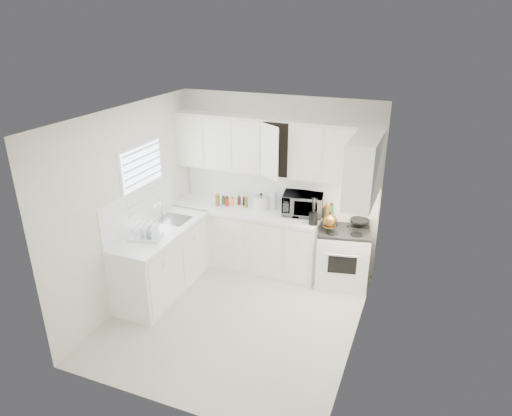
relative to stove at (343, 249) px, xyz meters
The scene contains 37 objects.
floor 1.78m from the stove, 129.68° to the right, with size 3.20×3.20×0.00m, color silver.
ceiling 2.66m from the stove, 129.68° to the right, with size 3.20×3.20×0.00m, color white.
wall_back 1.35m from the stove, 164.60° to the left, with size 3.00×3.00×0.00m, color white.
wall_front 3.19m from the stove, 110.42° to the right, with size 3.00×3.00×0.00m, color white.
wall_left 2.99m from the stove, 153.22° to the right, with size 3.20×3.20×0.00m, color white.
wall_right 1.56m from the stove, 72.14° to the right, with size 3.20×3.20×0.00m, color white.
window_blinds 2.91m from the stove, 159.60° to the right, with size 0.06×0.96×1.06m, color white, non-canonical shape.
lower_cabinets_back 1.47m from the stove, behind, with size 2.22×0.60×0.90m, color white, non-canonical shape.
lower_cabinets_left 2.53m from the stove, 154.20° to the right, with size 0.60×1.60×0.90m, color white, non-canonical shape.
countertop_back 1.52m from the stove, behind, with size 2.24×0.64×0.05m, color white.
countertop_left 2.55m from the stove, 154.10° to the right, with size 0.64×1.62×0.05m, color white.
backsplash_back 1.31m from the stove, 165.09° to the left, with size 2.98×0.02×0.55m, color white.
backsplash_left 2.88m from the stove, 156.79° to the right, with size 0.02×1.60×0.55m, color white.
upper_cabinets_back 1.45m from the stove, behind, with size 3.00×0.33×0.80m, color white, non-canonical shape.
upper_cabinets_right 1.10m from the stove, 62.18° to the right, with size 0.33×0.90×0.80m, color white, non-canonical shape.
sink 2.45m from the stove, 161.67° to the right, with size 0.42×0.38×0.30m, color gray, non-canonical shape.
stove is the anchor object (origin of this frame).
tea_kettle 0.56m from the stove, 138.37° to the right, with size 0.24×0.21×0.22m, color olive, non-canonical shape.
frying_pan 0.48m from the stove, 41.63° to the left, with size 0.27×0.46×0.04m, color black, non-canonical shape.
microwave 0.87m from the stove, behind, with size 0.56×0.31×0.38m, color gray.
rice_cooker 1.37m from the stove, behind, with size 0.24×0.24×0.24m, color white, non-canonical shape.
paper_towel 1.23m from the stove, behind, with size 0.12×0.12×0.27m, color white.
utensil_crock 0.75m from the stove, 155.15° to the right, with size 0.13×0.13×0.40m, color black, non-canonical shape.
dish_rack 2.73m from the stove, 148.97° to the right, with size 0.40×0.30×0.22m, color white, non-canonical shape.
spice_left_0 1.99m from the stove, behind, with size 0.06×0.06×0.13m, color brown.
spice_left_1 1.91m from the stove, behind, with size 0.06×0.06×0.13m, color #287A31.
spice_left_2 1.84m from the stove, behind, with size 0.06×0.06×0.13m, color red.
spice_left_3 1.77m from the stove, behind, with size 0.06×0.06×0.13m, color #F7A73A.
spice_left_4 1.70m from the stove, behind, with size 0.06×0.06×0.13m, color #581C19.
spice_left_5 1.62m from the stove, behind, with size 0.06×0.06×0.13m, color black.
spice_left_6 1.56m from the stove, behind, with size 0.06×0.06×0.13m, color brown.
sauce_right_0 0.72m from the stove, 162.52° to the left, with size 0.06×0.06×0.19m, color red.
sauce_right_1 0.67m from the stove, 167.64° to the left, with size 0.06×0.06×0.19m, color #F7A73A.
sauce_right_2 0.65m from the stove, 158.01° to the left, with size 0.06×0.06×0.19m, color #581C19.
sauce_right_3 0.61m from the stove, 163.77° to the left, with size 0.06×0.06×0.19m, color black.
sauce_right_4 0.59m from the stove, 150.66° to the left, with size 0.06×0.06×0.19m, color brown.
sauce_right_5 0.55m from the stove, 156.58° to the left, with size 0.06×0.06×0.19m, color #287A31.
Camera 1 is at (2.05, -4.47, 3.58)m, focal length 32.00 mm.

